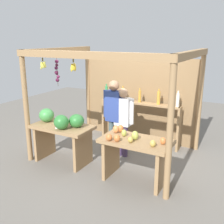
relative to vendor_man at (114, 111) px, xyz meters
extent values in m
plane|color=slate|center=(0.07, 0.02, -0.96)|extent=(12.00, 12.00, 0.00)
cylinder|color=#99754C|center=(-1.37, -1.07, 0.15)|extent=(0.10, 0.10, 2.21)
cylinder|color=#99754C|center=(1.50, -1.07, 0.15)|extent=(0.10, 0.10, 2.21)
cylinder|color=#99754C|center=(-1.37, 1.10, 0.15)|extent=(0.10, 0.10, 2.21)
cylinder|color=#99754C|center=(1.50, 1.10, 0.15)|extent=(0.10, 0.10, 2.21)
cube|color=#99754C|center=(0.07, -1.07, 1.20)|extent=(2.97, 0.12, 0.12)
cube|color=#99754C|center=(-1.37, 0.02, 1.20)|extent=(0.12, 2.28, 0.12)
cube|color=#99754C|center=(1.50, 0.02, 1.20)|extent=(0.12, 2.28, 0.12)
cube|color=olive|center=(0.07, 1.12, 0.04)|extent=(2.87, 0.04, 1.99)
cylinder|color=brown|center=(-0.94, -0.99, 1.09)|extent=(0.02, 0.02, 0.06)
ellipsoid|color=#D1CC4C|center=(-0.89, -0.99, 0.99)|extent=(0.04, 0.08, 0.12)
ellipsoid|color=#D1CC4C|center=(-0.92, -0.97, 0.99)|extent=(0.06, 0.07, 0.13)
ellipsoid|color=#D1CC4C|center=(-0.94, -0.95, 0.99)|extent=(0.08, 0.04, 0.12)
ellipsoid|color=#D1CC4C|center=(-0.96, -0.97, 0.99)|extent=(0.05, 0.05, 0.13)
ellipsoid|color=#D1CC4C|center=(-0.98, -0.98, 0.96)|extent=(0.04, 0.07, 0.12)
ellipsoid|color=#D1CC4C|center=(-0.96, -1.00, 0.99)|extent=(0.05, 0.06, 0.13)
ellipsoid|color=#D1CC4C|center=(-0.94, -1.02, 0.99)|extent=(0.07, 0.04, 0.12)
ellipsoid|color=#D1CC4C|center=(-0.91, -1.02, 0.98)|extent=(0.07, 0.07, 0.13)
cylinder|color=brown|center=(-0.29, -0.93, 1.09)|extent=(0.02, 0.02, 0.06)
ellipsoid|color=gold|center=(-0.27, -0.93, 0.99)|extent=(0.04, 0.07, 0.13)
ellipsoid|color=gold|center=(-0.27, -0.91, 0.95)|extent=(0.07, 0.07, 0.14)
ellipsoid|color=gold|center=(-0.30, -0.90, 0.97)|extent=(0.08, 0.05, 0.13)
ellipsoid|color=gold|center=(-0.32, -0.92, 0.97)|extent=(0.05, 0.07, 0.13)
ellipsoid|color=gold|center=(-0.33, -0.94, 0.95)|extent=(0.05, 0.07, 0.13)
ellipsoid|color=gold|center=(-0.30, -0.96, 0.98)|extent=(0.07, 0.04, 0.13)
ellipsoid|color=gold|center=(-0.28, -0.95, 0.98)|extent=(0.06, 0.05, 0.13)
cylinder|color=#4C422D|center=(-0.83, -0.72, 0.84)|extent=(0.01, 0.01, 0.55)
sphere|color=#601E42|center=(-0.81, -0.75, 1.04)|extent=(0.07, 0.07, 0.07)
sphere|color=#511938|center=(-0.85, -0.71, 0.97)|extent=(0.06, 0.06, 0.06)
sphere|color=#511938|center=(-0.86, -0.72, 0.91)|extent=(0.07, 0.07, 0.07)
sphere|color=#47142D|center=(-0.84, -0.74, 0.83)|extent=(0.07, 0.07, 0.07)
sphere|color=#511938|center=(-0.84, -0.73, 0.81)|extent=(0.06, 0.06, 0.06)
sphere|color=#601E42|center=(-0.83, -0.71, 0.75)|extent=(0.06, 0.06, 0.06)
sphere|color=#47142D|center=(-0.82, -0.75, 0.69)|extent=(0.07, 0.07, 0.07)
cube|color=#99754C|center=(-0.72, -0.80, -0.23)|extent=(1.20, 0.64, 0.06)
cube|color=#99754C|center=(-1.21, -0.80, -0.61)|extent=(0.06, 0.58, 0.70)
cube|color=#99754C|center=(-0.24, -0.80, -0.61)|extent=(0.06, 0.58, 0.70)
ellipsoid|color=#2D7533|center=(-0.41, -0.74, -0.07)|extent=(0.34, 0.34, 0.26)
ellipsoid|color=#429347|center=(-1.16, -0.74, -0.06)|extent=(0.42, 0.42, 0.28)
ellipsoid|color=#2D7533|center=(-0.59, -0.97, -0.06)|extent=(0.29, 0.29, 0.28)
cylinder|color=white|center=(-0.70, -0.98, -0.15)|extent=(0.07, 0.07, 0.09)
cube|color=#99754C|center=(0.85, -0.80, -0.23)|extent=(1.20, 0.64, 0.06)
cube|color=#99754C|center=(0.37, -0.80, -0.61)|extent=(0.06, 0.58, 0.70)
cube|color=#99754C|center=(1.34, -0.80, -0.61)|extent=(0.06, 0.58, 0.70)
ellipsoid|color=#CC7038|center=(0.48, -1.06, -0.14)|extent=(0.13, 0.13, 0.12)
ellipsoid|color=#A8B24C|center=(0.60, -0.75, -0.13)|extent=(0.10, 0.10, 0.12)
ellipsoid|color=#E07F47|center=(0.40, -0.66, -0.13)|extent=(0.17, 0.17, 0.14)
ellipsoid|color=#CC7038|center=(1.32, -0.78, -0.14)|extent=(0.13, 0.13, 0.12)
ellipsoid|color=#CC7038|center=(0.45, -0.59, -0.13)|extent=(0.14, 0.14, 0.14)
ellipsoid|color=#CC7038|center=(0.61, -1.03, -0.14)|extent=(0.15, 0.15, 0.12)
ellipsoid|color=#B79E47|center=(0.82, -0.96, -0.15)|extent=(0.13, 0.13, 0.10)
ellipsoid|color=#A8B24C|center=(0.84, -0.81, -0.12)|extent=(0.14, 0.14, 0.16)
ellipsoid|color=#B79E47|center=(1.21, -0.96, -0.14)|extent=(0.13, 0.13, 0.11)
cube|color=#99754C|center=(-0.71, 0.83, -0.46)|extent=(0.05, 0.20, 1.00)
cube|color=#99754C|center=(1.16, 0.83, -0.46)|extent=(0.05, 0.20, 1.00)
cube|color=#99754C|center=(0.23, 0.83, 0.02)|extent=(1.86, 0.22, 0.04)
cylinder|color=#338C4C|center=(-0.65, 0.83, 0.19)|extent=(0.07, 0.07, 0.29)
cylinder|color=#338C4C|center=(-0.65, 0.83, 0.36)|extent=(0.03, 0.03, 0.06)
cylinder|color=gold|center=(-0.21, 0.83, 0.18)|extent=(0.07, 0.07, 0.28)
cylinder|color=gold|center=(-0.21, 0.83, 0.35)|extent=(0.03, 0.03, 0.06)
cylinder|color=gold|center=(0.22, 0.83, 0.18)|extent=(0.06, 0.06, 0.27)
cylinder|color=gold|center=(0.22, 0.83, 0.34)|extent=(0.03, 0.03, 0.06)
cylinder|color=gold|center=(0.67, 0.83, 0.19)|extent=(0.07, 0.07, 0.29)
cylinder|color=gold|center=(0.67, 0.83, 0.36)|extent=(0.03, 0.03, 0.06)
cylinder|color=silver|center=(1.10, 0.83, 0.18)|extent=(0.07, 0.07, 0.28)
cylinder|color=silver|center=(1.10, 0.83, 0.36)|extent=(0.03, 0.03, 0.06)
cylinder|color=#495D5F|center=(-0.06, 0.00, -0.58)|extent=(0.11, 0.11, 0.75)
cylinder|color=#495D5F|center=(0.06, 0.00, -0.58)|extent=(0.11, 0.11, 0.75)
cube|color=#2D428C|center=(0.00, 0.00, 0.11)|extent=(0.32, 0.19, 0.63)
cylinder|color=#2D428C|center=(-0.20, 0.00, 0.14)|extent=(0.08, 0.08, 0.57)
cylinder|color=#2D428C|center=(0.20, 0.00, 0.14)|extent=(0.08, 0.08, 0.57)
sphere|color=#997051|center=(0.00, 0.00, 0.53)|extent=(0.22, 0.22, 0.22)
cylinder|color=#413151|center=(0.14, 0.01, -0.62)|extent=(0.11, 0.11, 0.68)
cylinder|color=#413151|center=(0.26, 0.01, -0.62)|extent=(0.11, 0.11, 0.68)
cube|color=white|center=(0.20, 0.01, 0.01)|extent=(0.32, 0.19, 0.58)
cylinder|color=white|center=(0.00, 0.01, 0.04)|extent=(0.08, 0.08, 0.52)
cylinder|color=white|center=(0.40, 0.01, 0.04)|extent=(0.08, 0.08, 0.52)
sphere|color=tan|center=(0.20, 0.01, 0.40)|extent=(0.20, 0.20, 0.20)
camera|label=1|loc=(2.52, -4.70, 1.46)|focal=42.88mm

